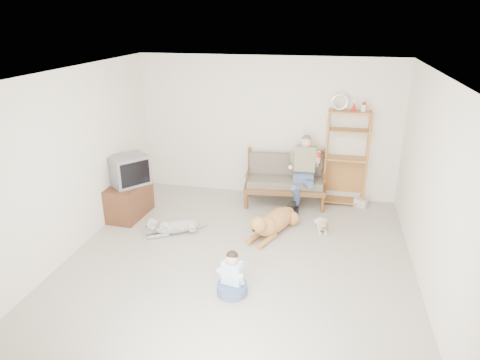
% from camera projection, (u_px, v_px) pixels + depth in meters
% --- Properties ---
extents(floor, '(5.50, 5.50, 0.00)m').
position_uv_depth(floor, '(237.00, 264.00, 6.20)').
color(floor, '#B8B2A2').
rests_on(floor, ground).
extents(ceiling, '(5.50, 5.50, 0.00)m').
position_uv_depth(ceiling, '(236.00, 75.00, 5.23)').
color(ceiling, white).
rests_on(ceiling, ground).
extents(wall_back, '(5.00, 0.00, 5.00)m').
position_uv_depth(wall_back, '(267.00, 128.00, 8.22)').
color(wall_back, silver).
rests_on(wall_back, ground).
extents(wall_front, '(5.00, 0.00, 5.00)m').
position_uv_depth(wall_front, '(158.00, 305.00, 3.21)').
color(wall_front, silver).
rests_on(wall_front, ground).
extents(wall_left, '(0.00, 5.50, 5.50)m').
position_uv_depth(wall_left, '(69.00, 165.00, 6.20)').
color(wall_left, silver).
rests_on(wall_left, ground).
extents(wall_right, '(0.00, 5.50, 5.50)m').
position_uv_depth(wall_right, '(436.00, 193.00, 5.23)').
color(wall_right, silver).
rests_on(wall_right, ground).
extents(loveseat, '(1.56, 0.84, 0.95)m').
position_uv_depth(loveseat, '(285.00, 179.00, 8.09)').
color(loveseat, brown).
rests_on(loveseat, ground).
extents(man, '(0.52, 0.74, 1.19)m').
position_uv_depth(man, '(302.00, 177.00, 7.78)').
color(man, '#495A87').
rests_on(man, loveseat).
extents(etagere, '(0.79, 0.35, 2.09)m').
position_uv_depth(etagere, '(346.00, 157.00, 7.90)').
color(etagere, '#A17332').
rests_on(etagere, ground).
extents(book_stack, '(0.28, 0.25, 0.15)m').
position_uv_depth(book_stack, '(361.00, 203.00, 8.06)').
color(book_stack, silver).
rests_on(book_stack, ground).
extents(tv_stand, '(0.56, 0.93, 0.60)m').
position_uv_depth(tv_stand, '(129.00, 200.00, 7.61)').
color(tv_stand, '#5B2F1D').
rests_on(tv_stand, ground).
extents(crt_tv, '(0.77, 0.79, 0.52)m').
position_uv_depth(crt_tv, '(129.00, 170.00, 7.44)').
color(crt_tv, slate).
rests_on(crt_tv, tv_stand).
extents(wall_outlet, '(0.12, 0.02, 0.08)m').
position_uv_depth(wall_outlet, '(206.00, 174.00, 8.83)').
color(wall_outlet, white).
rests_on(wall_outlet, ground).
extents(golden_retriever, '(0.75, 1.45, 0.46)m').
position_uv_depth(golden_retriever, '(273.00, 222.00, 7.04)').
color(golden_retriever, '#B7783F').
rests_on(golden_retriever, ground).
extents(shaggy_dog, '(0.94, 0.67, 0.32)m').
position_uv_depth(shaggy_dog, '(172.00, 226.00, 7.04)').
color(shaggy_dog, white).
rests_on(shaggy_dog, ground).
extents(terrier, '(0.22, 0.59, 0.22)m').
position_uv_depth(terrier, '(322.00, 224.00, 7.18)').
color(terrier, white).
rests_on(terrier, ground).
extents(child, '(0.40, 0.40, 0.63)m').
position_uv_depth(child, '(232.00, 278.00, 5.48)').
color(child, '#495A87').
rests_on(child, ground).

